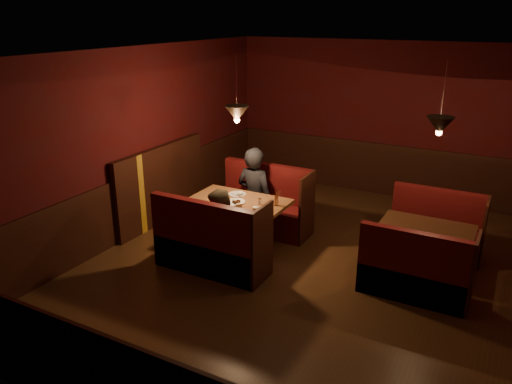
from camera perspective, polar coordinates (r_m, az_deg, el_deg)
The scene contains 9 objects.
room at distance 6.77m, azimuth 4.85°, elevation -0.22°, with size 6.02×7.02×2.92m.
main_table at distance 7.37m, azimuth -1.95°, elevation -2.26°, with size 1.43×0.87×1.00m.
main_bench_far at distance 8.12m, azimuth 1.04°, elevation -2.01°, with size 1.58×0.56×1.07m.
main_bench_near at distance 6.83m, azimuth -5.25°, elevation -6.49°, with size 1.58×0.56×1.07m.
second_table at distance 7.08m, azimuth 18.78°, elevation -5.11°, with size 1.21×0.77×0.68m.
second_bench_far at distance 7.81m, azimuth 19.78°, elevation -4.47°, with size 1.33×0.50×0.95m.
second_bench_near at distance 6.52m, azimuth 17.67°, elevation -9.18°, with size 1.33×0.50×0.95m.
diner_a at distance 7.89m, azimuth -0.14°, elevation 1.45°, with size 0.64×0.42×1.74m, color black.
diner_b at distance 6.82m, azimuth -3.95°, elevation -2.91°, with size 0.71×0.55×1.46m, color #3D3527.
Camera 1 is at (2.21, -5.80, 3.37)m, focal length 35.00 mm.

